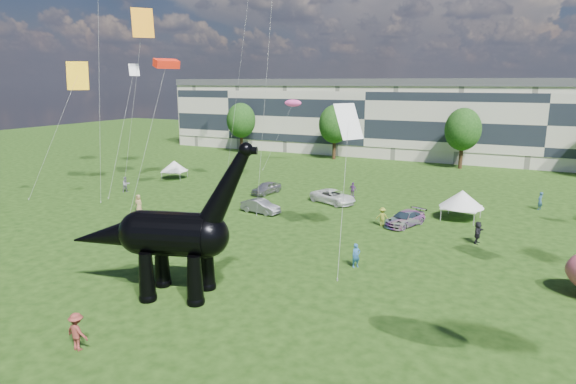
% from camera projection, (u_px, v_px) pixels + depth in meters
% --- Properties ---
extents(ground, '(220.00, 220.00, 0.00)m').
position_uv_depth(ground, '(201.00, 298.00, 28.61)').
color(ground, '#16330C').
rests_on(ground, ground).
extents(terrace_row, '(78.00, 11.00, 12.00)m').
position_uv_depth(terrace_row, '(374.00, 120.00, 84.87)').
color(terrace_row, beige).
rests_on(terrace_row, ground).
extents(tree_far_left, '(5.20, 5.20, 9.44)m').
position_uv_depth(tree_far_left, '(241.00, 118.00, 86.49)').
color(tree_far_left, '#382314').
rests_on(tree_far_left, ground).
extents(tree_mid_left, '(5.20, 5.20, 9.44)m').
position_uv_depth(tree_mid_left, '(335.00, 121.00, 78.68)').
color(tree_mid_left, '#382314').
rests_on(tree_mid_left, ground).
extents(tree_mid_right, '(5.20, 5.20, 9.44)m').
position_uv_depth(tree_mid_right, '(463.00, 126.00, 70.01)').
color(tree_mid_right, '#382314').
rests_on(tree_mid_right, ground).
extents(dinosaur_sculpture, '(11.75, 5.13, 9.67)m').
position_uv_depth(dinosaur_sculpture, '(167.00, 236.00, 28.34)').
color(dinosaur_sculpture, black).
rests_on(dinosaur_sculpture, ground).
extents(car_silver, '(2.35, 4.31, 1.39)m').
position_uv_depth(car_silver, '(266.00, 188.00, 55.02)').
color(car_silver, '#ABAAAF').
rests_on(car_silver, ground).
extents(car_grey, '(4.25, 2.06, 1.34)m').
position_uv_depth(car_grey, '(261.00, 206.00, 46.98)').
color(car_grey, slate).
rests_on(car_grey, ground).
extents(car_white, '(5.64, 4.07, 1.43)m').
position_uv_depth(car_white, '(333.00, 197.00, 50.75)').
color(car_white, white).
rests_on(car_white, ground).
extents(car_dark, '(3.36, 4.92, 1.32)m').
position_uv_depth(car_dark, '(405.00, 218.00, 42.82)').
color(car_dark, '#595960').
rests_on(car_dark, ground).
extents(gazebo_near, '(4.36, 4.36, 2.78)m').
position_uv_depth(gazebo_near, '(462.00, 199.00, 44.54)').
color(gazebo_near, white).
rests_on(gazebo_near, ground).
extents(gazebo_left, '(4.26, 4.26, 2.39)m').
position_uv_depth(gazebo_left, '(174.00, 166.00, 63.60)').
color(gazebo_left, white).
rests_on(gazebo_left, ground).
extents(visitors, '(43.88, 39.75, 1.89)m').
position_uv_depth(visitors, '(289.00, 223.00, 40.68)').
color(visitors, brown).
rests_on(visitors, ground).
extents(kites, '(61.93, 53.81, 26.53)m').
position_uv_depth(kites, '(520.00, 62.00, 22.69)').
color(kites, red).
rests_on(kites, ground).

